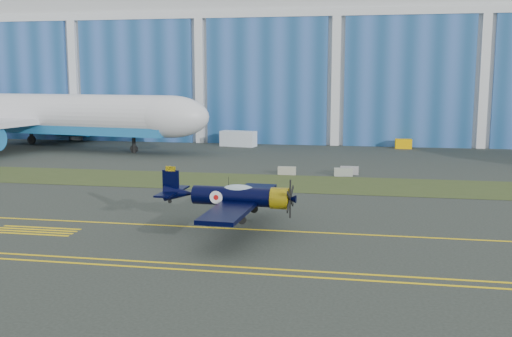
% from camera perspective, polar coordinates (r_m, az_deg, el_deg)
% --- Properties ---
extents(ground, '(260.00, 260.00, 0.00)m').
position_cam_1_polar(ground, '(47.23, 4.34, -4.48)').
color(ground, '#303530').
rests_on(ground, ground).
extents(grass_median, '(260.00, 10.00, 0.02)m').
position_cam_1_polar(grass_median, '(60.88, 5.74, -1.48)').
color(grass_median, '#475128').
rests_on(grass_median, ground).
extents(hangar, '(220.00, 45.70, 30.00)m').
position_cam_1_polar(hangar, '(117.69, 8.22, 10.69)').
color(hangar, silver).
rests_on(hangar, ground).
extents(taxiway_centreline, '(200.00, 0.20, 0.02)m').
position_cam_1_polar(taxiway_centreline, '(42.40, 3.61, -6.00)').
color(taxiway_centreline, yellow).
rests_on(taxiway_centreline, ground).
extents(edge_line_near, '(80.00, 0.20, 0.02)m').
position_cam_1_polar(edge_line_near, '(33.38, 1.64, -10.10)').
color(edge_line_near, yellow).
rests_on(edge_line_near, ground).
extents(edge_line_far, '(80.00, 0.20, 0.02)m').
position_cam_1_polar(edge_line_far, '(34.32, 1.90, -9.56)').
color(edge_line_far, yellow).
rests_on(edge_line_far, ground).
extents(hold_short_ladder, '(6.00, 2.40, 0.02)m').
position_cam_1_polar(hold_short_ladder, '(45.29, -20.26, -5.57)').
color(hold_short_ladder, yellow).
rests_on(hold_short_ladder, ground).
extents(warbird, '(11.43, 13.56, 3.87)m').
position_cam_1_polar(warbird, '(41.89, -2.23, -2.65)').
color(warbird, black).
rests_on(warbird, ground).
extents(jetliner, '(74.94, 66.44, 23.37)m').
position_cam_1_polar(jetliner, '(97.55, -21.27, 8.69)').
color(jetliner, silver).
rests_on(jetliner, ground).
extents(shipping_container, '(5.79, 3.14, 2.38)m').
position_cam_1_polar(shipping_container, '(93.58, -1.70, 2.86)').
color(shipping_container, silver).
rests_on(shipping_container, ground).
extents(tug, '(2.44, 1.53, 1.42)m').
position_cam_1_polar(tug, '(93.39, 13.87, 2.30)').
color(tug, '#FAB300').
rests_on(tug, ground).
extents(barrier_a, '(2.03, 0.71, 0.90)m').
position_cam_1_polar(barrier_a, '(66.45, 2.96, -0.21)').
color(barrier_a, '#9E9B8A').
rests_on(barrier_a, ground).
extents(barrier_b, '(2.05, 0.81, 0.90)m').
position_cam_1_polar(barrier_b, '(66.12, 8.32, -0.34)').
color(barrier_b, gray).
rests_on(barrier_b, ground).
extents(barrier_c, '(2.00, 0.61, 0.90)m').
position_cam_1_polar(barrier_c, '(67.37, 8.89, -0.19)').
color(barrier_c, '#989599').
rests_on(barrier_c, ground).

